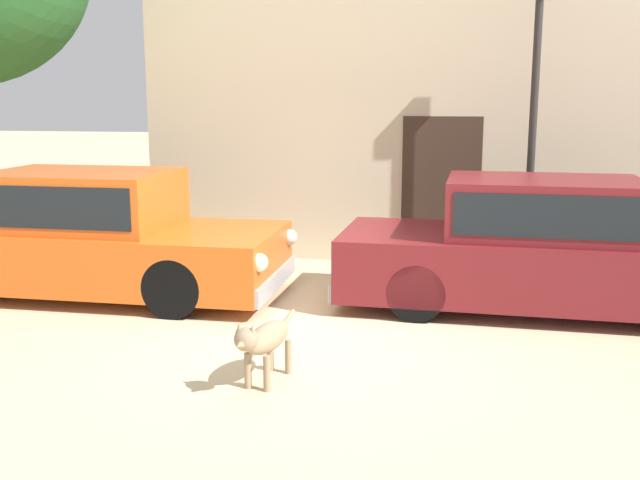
{
  "coord_description": "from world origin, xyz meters",
  "views": [
    {
      "loc": [
        1.46,
        -7.17,
        2.37
      ],
      "look_at": [
        0.15,
        0.2,
        0.9
      ],
      "focal_mm": 41.13,
      "sensor_mm": 36.0,
      "label": 1
    }
  ],
  "objects_px": {
    "parked_sedan_second": "(544,246)",
    "parked_sedan_nearest": "(86,234)",
    "stray_dog_spotted": "(264,340)",
    "street_lamp": "(535,87)"
  },
  "relations": [
    {
      "from": "street_lamp",
      "to": "parked_sedan_second",
      "type": "bearing_deg",
      "value": -88.1
    },
    {
      "from": "parked_sedan_second",
      "to": "parked_sedan_nearest",
      "type": "bearing_deg",
      "value": -175.37
    },
    {
      "from": "parked_sedan_nearest",
      "to": "stray_dog_spotted",
      "type": "distance_m",
      "value": 3.79
    },
    {
      "from": "parked_sedan_second",
      "to": "stray_dog_spotted",
      "type": "bearing_deg",
      "value": -131.09
    },
    {
      "from": "parked_sedan_nearest",
      "to": "parked_sedan_second",
      "type": "bearing_deg",
      "value": 2.86
    },
    {
      "from": "parked_sedan_second",
      "to": "street_lamp",
      "type": "bearing_deg",
      "value": 94.15
    },
    {
      "from": "stray_dog_spotted",
      "to": "street_lamp",
      "type": "distance_m",
      "value": 5.24
    },
    {
      "from": "stray_dog_spotted",
      "to": "street_lamp",
      "type": "bearing_deg",
      "value": 160.57
    },
    {
      "from": "stray_dog_spotted",
      "to": "parked_sedan_second",
      "type": "bearing_deg",
      "value": 148.46
    },
    {
      "from": "parked_sedan_second",
      "to": "stray_dog_spotted",
      "type": "height_order",
      "value": "parked_sedan_second"
    }
  ]
}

